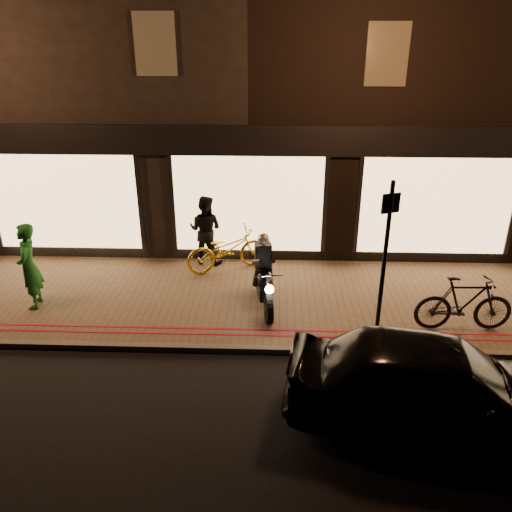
{
  "coord_description": "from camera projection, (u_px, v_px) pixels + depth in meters",
  "views": [
    {
      "loc": [
        0.63,
        -7.65,
        5.3
      ],
      "look_at": [
        0.26,
        1.98,
        1.1
      ],
      "focal_mm": 35.0,
      "sensor_mm": 36.0,
      "label": 1
    }
  ],
  "objects": [
    {
      "name": "sign_post",
      "position": [
        385.0,
        253.0,
        8.9
      ],
      "size": [
        0.34,
        0.15,
        3.0
      ],
      "rotation": [
        0.0,
        0.0,
        0.37
      ],
      "color": "black",
      "rests_on": "sidewalk"
    },
    {
      "name": "ground",
      "position": [
        238.0,
        354.0,
        9.15
      ],
      "size": [
        90.0,
        90.0,
        0.0
      ],
      "primitive_type": "plane",
      "color": "black",
      "rests_on": "ground"
    },
    {
      "name": "person_green",
      "position": [
        29.0,
        266.0,
        10.2
      ],
      "size": [
        0.58,
        0.75,
        1.82
      ],
      "primitive_type": "imported",
      "rotation": [
        0.0,
        0.0,
        -1.33
      ],
      "color": "#1B6724",
      "rests_on": "sidewalk"
    },
    {
      "name": "bicycle_gold",
      "position": [
        227.0,
        249.0,
        12.01
      ],
      "size": [
        2.12,
        1.48,
        1.06
      ],
      "primitive_type": "imported",
      "rotation": [
        0.0,
        0.0,
        2.01
      ],
      "color": "gold",
      "rests_on": "sidewalk"
    },
    {
      "name": "kerb_stone",
      "position": [
        238.0,
        349.0,
        9.17
      ],
      "size": [
        50.0,
        0.14,
        0.12
      ],
      "primitive_type": "cube",
      "color": "#59544C",
      "rests_on": "ground"
    },
    {
      "name": "sidewalk",
      "position": [
        244.0,
        299.0,
        10.96
      ],
      "size": [
        50.0,
        4.0,
        0.12
      ],
      "primitive_type": "cube",
      "color": "brown",
      "rests_on": "ground"
    },
    {
      "name": "red_kerb_lines",
      "position": [
        240.0,
        332.0,
        9.6
      ],
      "size": [
        50.0,
        0.26,
        0.01
      ],
      "color": "maroon",
      "rests_on": "sidewalk"
    },
    {
      "name": "motorcycle",
      "position": [
        264.0,
        279.0,
        10.33
      ],
      "size": [
        0.65,
        1.94,
        1.59
      ],
      "rotation": [
        0.0,
        0.0,
        0.15
      ],
      "color": "black",
      "rests_on": "sidewalk"
    },
    {
      "name": "person_dark",
      "position": [
        205.0,
        230.0,
        12.27
      ],
      "size": [
        0.98,
        0.84,
        1.74
      ],
      "primitive_type": "imported",
      "rotation": [
        0.0,
        0.0,
        2.9
      ],
      "color": "black",
      "rests_on": "sidewalk"
    },
    {
      "name": "building_row",
      "position": [
        256.0,
        75.0,
        15.69
      ],
      "size": [
        48.0,
        10.11,
        8.5
      ],
      "color": "black",
      "rests_on": "ground"
    },
    {
      "name": "parked_car",
      "position": [
        435.0,
        385.0,
        7.18
      ],
      "size": [
        4.52,
        2.38,
        1.47
      ],
      "primitive_type": "imported",
      "rotation": [
        0.0,
        0.0,
        1.42
      ],
      "color": "black",
      "rests_on": "ground"
    },
    {
      "name": "bicycle_dark",
      "position": [
        464.0,
        304.0,
        9.48
      ],
      "size": [
        1.89,
        0.59,
        1.12
      ],
      "primitive_type": "imported",
      "rotation": [
        0.0,
        0.0,
        1.6
      ],
      "color": "black",
      "rests_on": "sidewalk"
    }
  ]
}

